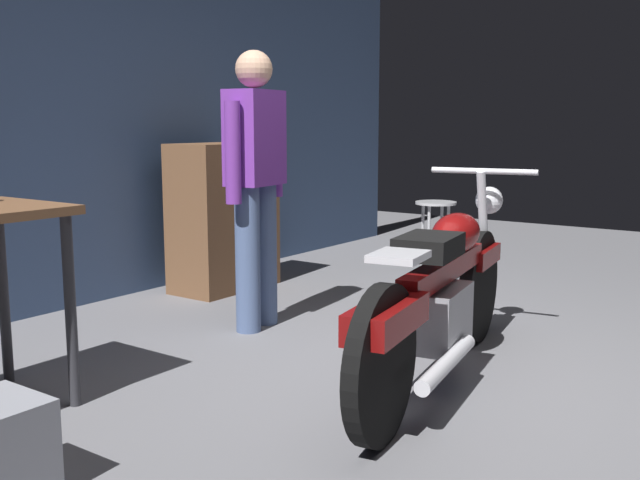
# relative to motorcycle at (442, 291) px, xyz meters

# --- Properties ---
(ground_plane) EXTENTS (12.00, 12.00, 0.00)m
(ground_plane) POSITION_rel_motorcycle_xyz_m (-0.13, -0.05, -0.45)
(ground_plane) COLOR slate
(back_wall) EXTENTS (8.00, 0.12, 3.10)m
(back_wall) POSITION_rel_motorcycle_xyz_m (-0.13, 2.75, 1.10)
(back_wall) COLOR #384C70
(back_wall) RESTS_ON ground_plane
(motorcycle) EXTENTS (2.17, 0.72, 1.00)m
(motorcycle) POSITION_rel_motorcycle_xyz_m (0.00, 0.00, 0.00)
(motorcycle) COLOR black
(motorcycle) RESTS_ON ground_plane
(person_standing) EXTENTS (0.56, 0.28, 1.67)m
(person_standing) POSITION_rel_motorcycle_xyz_m (0.22, 1.35, 0.48)
(person_standing) COLOR #4C608A
(person_standing) RESTS_ON ground_plane
(shop_stool) EXTENTS (0.32, 0.32, 0.64)m
(shop_stool) POSITION_rel_motorcycle_xyz_m (2.03, 1.06, 0.05)
(shop_stool) COLOR #B2B2B7
(shop_stool) RESTS_ON ground_plane
(wooden_dresser) EXTENTS (0.80, 0.47, 1.10)m
(wooden_dresser) POSITION_rel_motorcycle_xyz_m (0.90, 2.25, 0.10)
(wooden_dresser) COLOR brown
(wooden_dresser) RESTS_ON ground_plane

